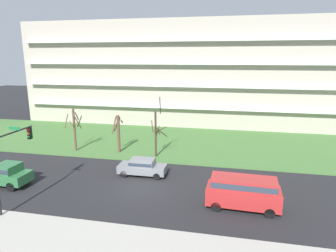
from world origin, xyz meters
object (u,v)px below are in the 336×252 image
Objects in this scene: tree_center at (157,132)px; van_red_center_right at (243,191)px; tree_left at (118,132)px; tree_far_left at (75,128)px; sedan_gray_center_left at (142,166)px; traffic_signal_mast at (9,155)px; pickup_green_near_left at (2,174)px.

tree_center reaches higher than van_red_center_right.
tree_center is at bearing -8.29° from tree_left.
tree_far_left is at bearing -174.31° from tree_left.
sedan_gray_center_left is (9.76, -5.50, -1.92)m from tree_far_left.
sedan_gray_center_left is (-0.05, -5.33, -1.99)m from tree_center.
tree_left reaches higher than van_red_center_right.
tree_left is 14.07m from traffic_signal_mast.
tree_left is at bearing 78.46° from traffic_signal_mast.
tree_left reaches higher than sedan_gray_center_left.
tree_center is 15.06m from traffic_signal_mast.
traffic_signal_mast is at bearing 44.86° from sedan_gray_center_left.
van_red_center_right is (18.66, -10.00, -1.40)m from tree_far_left.
tree_left is 7.75m from sedan_gray_center_left.
sedan_gray_center_left is at bearing 46.00° from traffic_signal_mast.
tree_center reaches higher than tree_left.
tree_left is 12.48m from pickup_green_near_left.
tree_center is 15.05m from pickup_green_near_left.
sedan_gray_center_left is 0.84× the size of van_red_center_right.
tree_center is at bearing -0.99° from tree_far_left.
sedan_gray_center_left is at bearing -29.41° from tree_far_left.
tree_left is 17.16m from van_red_center_right.
pickup_green_near_left is at bearing -98.04° from tree_far_left.
tree_far_left is 1.13× the size of sedan_gray_center_left.
tree_left is at bearing 5.69° from tree_far_left.
tree_center is 1.28× the size of van_red_center_right.
pickup_green_near_left is (-11.23, -9.84, -1.84)m from tree_center.
sedan_gray_center_left is (4.63, -6.01, -1.57)m from tree_left.
van_red_center_right is at bearing 11.06° from traffic_signal_mast.
tree_center is 5.69m from sedan_gray_center_left.
sedan_gray_center_left is 11.14m from traffic_signal_mast.
tree_far_left is 11.37m from sedan_gray_center_left.
pickup_green_near_left is at bearing -121.89° from tree_left.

